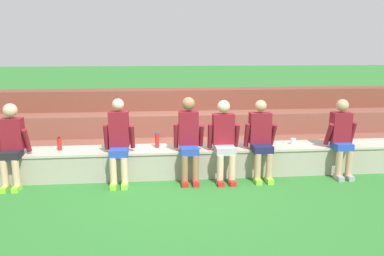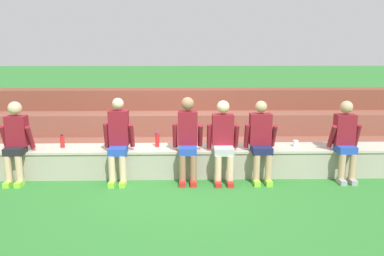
{
  "view_description": "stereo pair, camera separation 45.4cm",
  "coord_description": "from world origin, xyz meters",
  "px_view_note": "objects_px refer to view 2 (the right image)",
  "views": [
    {
      "loc": [
        -0.42,
        -5.87,
        2.21
      ],
      "look_at": [
        0.17,
        0.29,
        0.85
      ],
      "focal_mm": 34.14,
      "sensor_mm": 36.0,
      "label": 1
    },
    {
      "loc": [
        0.04,
        -5.89,
        2.21
      ],
      "look_at": [
        0.17,
        0.29,
        0.85
      ],
      "focal_mm": 34.14,
      "sensor_mm": 36.0,
      "label": 2
    }
  ],
  "objects_px": {
    "person_center": "(188,137)",
    "person_far_left": "(16,140)",
    "water_bottle_center_gap": "(157,139)",
    "water_bottle_near_right": "(62,141)",
    "person_right_of_center": "(223,139)",
    "person_rightmost_edge": "(345,139)",
    "person_far_right": "(261,139)",
    "person_left_of_center": "(118,139)",
    "plastic_cup_middle": "(296,143)"
  },
  "relations": [
    {
      "from": "water_bottle_near_right",
      "to": "plastic_cup_middle",
      "type": "bearing_deg",
      "value": -0.07
    },
    {
      "from": "person_center",
      "to": "water_bottle_near_right",
      "type": "bearing_deg",
      "value": 171.96
    },
    {
      "from": "person_far_left",
      "to": "person_left_of_center",
      "type": "distance_m",
      "value": 1.69
    },
    {
      "from": "person_far_right",
      "to": "plastic_cup_middle",
      "type": "distance_m",
      "value": 0.77
    },
    {
      "from": "person_far_left",
      "to": "plastic_cup_middle",
      "type": "distance_m",
      "value": 4.77
    },
    {
      "from": "person_left_of_center",
      "to": "person_right_of_center",
      "type": "relative_size",
      "value": 1.04
    },
    {
      "from": "person_right_of_center",
      "to": "person_rightmost_edge",
      "type": "distance_m",
      "value": 2.05
    },
    {
      "from": "person_right_of_center",
      "to": "water_bottle_near_right",
      "type": "xyz_separation_m",
      "value": [
        -2.78,
        0.32,
        -0.11
      ]
    },
    {
      "from": "person_rightmost_edge",
      "to": "water_bottle_near_right",
      "type": "relative_size",
      "value": 5.81
    },
    {
      "from": "water_bottle_center_gap",
      "to": "water_bottle_near_right",
      "type": "bearing_deg",
      "value": -179.58
    },
    {
      "from": "person_left_of_center",
      "to": "water_bottle_center_gap",
      "type": "xyz_separation_m",
      "value": [
        0.62,
        0.32,
        -0.1
      ]
    },
    {
      "from": "person_far_left",
      "to": "plastic_cup_middle",
      "type": "xyz_separation_m",
      "value": [
        4.75,
        0.3,
        -0.17
      ]
    },
    {
      "from": "water_bottle_center_gap",
      "to": "water_bottle_near_right",
      "type": "distance_m",
      "value": 1.65
    },
    {
      "from": "water_bottle_center_gap",
      "to": "water_bottle_near_right",
      "type": "relative_size",
      "value": 1.21
    },
    {
      "from": "person_center",
      "to": "water_bottle_center_gap",
      "type": "height_order",
      "value": "person_center"
    },
    {
      "from": "person_right_of_center",
      "to": "plastic_cup_middle",
      "type": "distance_m",
      "value": 1.37
    },
    {
      "from": "person_far_right",
      "to": "plastic_cup_middle",
      "type": "xyz_separation_m",
      "value": [
        0.69,
        0.31,
        -0.16
      ]
    },
    {
      "from": "person_center",
      "to": "person_far_right",
      "type": "bearing_deg",
      "value": -0.19
    },
    {
      "from": "person_left_of_center",
      "to": "water_bottle_center_gap",
      "type": "distance_m",
      "value": 0.71
    },
    {
      "from": "person_far_left",
      "to": "person_left_of_center",
      "type": "bearing_deg",
      "value": -0.06
    },
    {
      "from": "person_far_left",
      "to": "person_center",
      "type": "height_order",
      "value": "person_center"
    },
    {
      "from": "person_left_of_center",
      "to": "plastic_cup_middle",
      "type": "xyz_separation_m",
      "value": [
        3.07,
        0.31,
        -0.18
      ]
    },
    {
      "from": "water_bottle_center_gap",
      "to": "person_left_of_center",
      "type": "bearing_deg",
      "value": -152.49
    },
    {
      "from": "person_far_left",
      "to": "person_far_right",
      "type": "xyz_separation_m",
      "value": [
        4.07,
        -0.0,
        -0.01
      ]
    },
    {
      "from": "person_far_left",
      "to": "person_far_right",
      "type": "relative_size",
      "value": 1.0
    },
    {
      "from": "water_bottle_near_right",
      "to": "plastic_cup_middle",
      "type": "height_order",
      "value": "water_bottle_near_right"
    },
    {
      "from": "water_bottle_near_right",
      "to": "person_rightmost_edge",
      "type": "bearing_deg",
      "value": -4.07
    },
    {
      "from": "person_far_right",
      "to": "water_bottle_near_right",
      "type": "distance_m",
      "value": 3.43
    },
    {
      "from": "person_left_of_center",
      "to": "person_center",
      "type": "xyz_separation_m",
      "value": [
        1.15,
        0.0,
        0.02
      ]
    },
    {
      "from": "person_center",
      "to": "person_rightmost_edge",
      "type": "relative_size",
      "value": 1.05
    },
    {
      "from": "person_center",
      "to": "person_far_left",
      "type": "bearing_deg",
      "value": -179.99
    },
    {
      "from": "person_far_left",
      "to": "person_far_right",
      "type": "bearing_deg",
      "value": -0.05
    },
    {
      "from": "water_bottle_near_right",
      "to": "water_bottle_center_gap",
      "type": "bearing_deg",
      "value": 0.42
    },
    {
      "from": "person_left_of_center",
      "to": "plastic_cup_middle",
      "type": "bearing_deg",
      "value": 5.7
    },
    {
      "from": "person_center",
      "to": "person_right_of_center",
      "type": "distance_m",
      "value": 0.59
    },
    {
      "from": "person_left_of_center",
      "to": "person_center",
      "type": "bearing_deg",
      "value": 0.12
    },
    {
      "from": "person_rightmost_edge",
      "to": "person_far_left",
      "type": "bearing_deg",
      "value": 179.64
    },
    {
      "from": "person_center",
      "to": "person_right_of_center",
      "type": "bearing_deg",
      "value": -1.52
    },
    {
      "from": "person_far_left",
      "to": "plastic_cup_middle",
      "type": "bearing_deg",
      "value": 3.66
    },
    {
      "from": "person_left_of_center",
      "to": "plastic_cup_middle",
      "type": "distance_m",
      "value": 3.09
    },
    {
      "from": "person_left_of_center",
      "to": "person_rightmost_edge",
      "type": "xyz_separation_m",
      "value": [
        3.79,
        -0.03,
        -0.02
      ]
    },
    {
      "from": "person_far_right",
      "to": "water_bottle_near_right",
      "type": "height_order",
      "value": "person_far_right"
    },
    {
      "from": "person_far_right",
      "to": "person_rightmost_edge",
      "type": "distance_m",
      "value": 1.41
    },
    {
      "from": "person_right_of_center",
      "to": "person_far_right",
      "type": "distance_m",
      "value": 0.64
    },
    {
      "from": "person_rightmost_edge",
      "to": "person_right_of_center",
      "type": "bearing_deg",
      "value": 179.47
    },
    {
      "from": "water_bottle_center_gap",
      "to": "plastic_cup_middle",
      "type": "relative_size",
      "value": 2.58
    },
    {
      "from": "person_right_of_center",
      "to": "plastic_cup_middle",
      "type": "relative_size",
      "value": 12.45
    },
    {
      "from": "person_rightmost_edge",
      "to": "person_left_of_center",
      "type": "bearing_deg",
      "value": 179.51
    },
    {
      "from": "person_right_of_center",
      "to": "person_rightmost_edge",
      "type": "bearing_deg",
      "value": -0.53
    },
    {
      "from": "person_right_of_center",
      "to": "water_bottle_near_right",
      "type": "height_order",
      "value": "person_right_of_center"
    }
  ]
}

